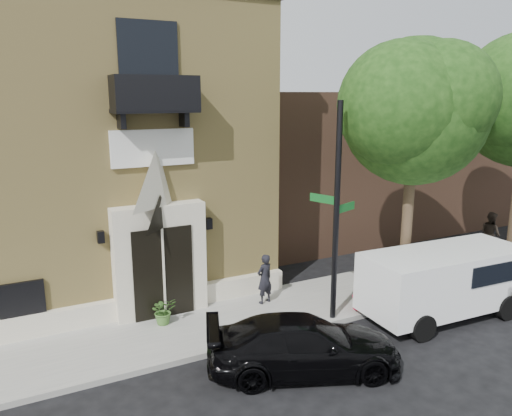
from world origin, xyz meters
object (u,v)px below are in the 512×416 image
(street_sign, at_px, (336,213))
(dumpster, at_px, (476,261))
(pedestrian_near, at_px, (265,279))
(black_sedan, at_px, (304,345))
(pedestrian_far, at_px, (490,233))
(fire_hydrant, at_px, (360,295))
(cargo_van, at_px, (449,279))

(street_sign, distance_m, dumpster, 6.48)
(pedestrian_near, bearing_deg, dumpster, 153.30)
(black_sedan, bearing_deg, dumpster, -55.19)
(black_sedan, relative_size, dumpster, 2.06)
(black_sedan, xyz_separation_m, pedestrian_far, (10.95, 3.63, 0.35))
(street_sign, distance_m, fire_hydrant, 2.81)
(cargo_van, distance_m, pedestrian_far, 6.36)
(fire_hydrant, bearing_deg, pedestrian_near, 143.85)
(black_sedan, bearing_deg, pedestrian_far, -50.42)
(black_sedan, relative_size, street_sign, 0.75)
(street_sign, xyz_separation_m, dumpster, (6.02, 0.16, -2.38))
(dumpster, bearing_deg, pedestrian_near, -179.06)
(fire_hydrant, relative_size, dumpster, 0.39)
(cargo_van, bearing_deg, street_sign, 162.63)
(fire_hydrant, distance_m, dumpster, 5.00)
(cargo_van, relative_size, dumpster, 2.28)
(dumpster, bearing_deg, fire_hydrant, -165.81)
(black_sedan, distance_m, street_sign, 3.78)
(dumpster, xyz_separation_m, pedestrian_far, (2.79, 1.66, 0.20))
(pedestrian_near, relative_size, pedestrian_far, 0.89)
(black_sedan, height_order, street_sign, street_sign)
(cargo_van, distance_m, street_sign, 3.99)
(fire_hydrant, relative_size, pedestrian_far, 0.50)
(street_sign, relative_size, pedestrian_near, 3.94)
(street_sign, relative_size, dumpster, 2.76)
(pedestrian_near, height_order, pedestrian_far, pedestrian_far)
(black_sedan, height_order, fire_hydrant, black_sedan)
(black_sedan, bearing_deg, street_sign, -28.37)
(black_sedan, relative_size, cargo_van, 0.90)
(street_sign, bearing_deg, fire_hydrant, -16.13)
(cargo_van, bearing_deg, dumpster, 28.16)
(fire_hydrant, xyz_separation_m, pedestrian_near, (-2.29, 1.67, 0.34))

